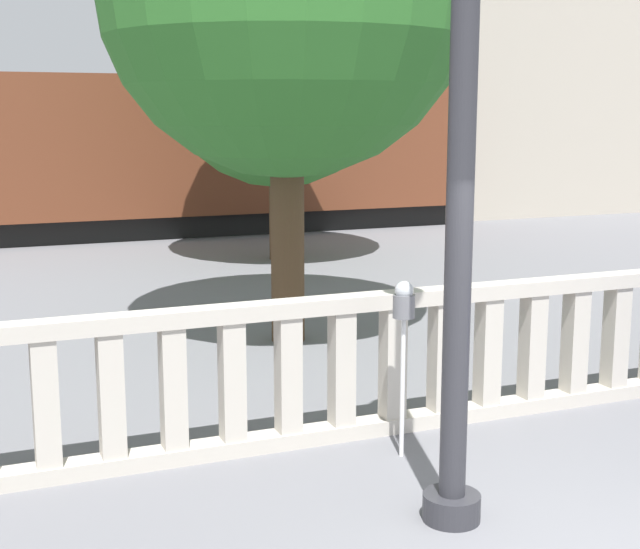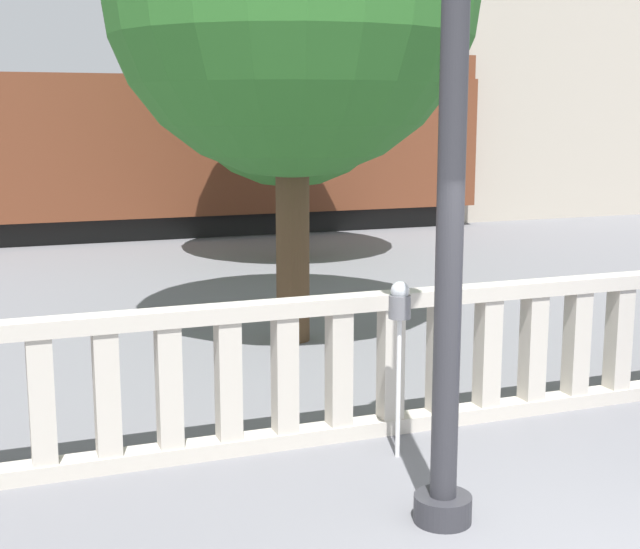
{
  "view_description": "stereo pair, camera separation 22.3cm",
  "coord_description": "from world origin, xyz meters",
  "px_view_note": "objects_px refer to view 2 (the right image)",
  "views": [
    {
      "loc": [
        -3.89,
        -3.9,
        2.94
      ],
      "look_at": [
        -0.58,
        4.22,
        1.35
      ],
      "focal_mm": 50.0,
      "sensor_mm": 36.0,
      "label": 1
    },
    {
      "loc": [
        -3.69,
        -3.98,
        2.94
      ],
      "look_at": [
        -0.58,
        4.22,
        1.35
      ],
      "focal_mm": 50.0,
      "sensor_mm": 36.0,
      "label": 2
    }
  ],
  "objects_px": {
    "lamppost": "(452,150)",
    "train_far": "(39,139)",
    "parking_meter": "(400,314)",
    "tree_right": "(290,66)"
  },
  "relations": [
    {
      "from": "lamppost",
      "to": "train_far",
      "type": "relative_size",
      "value": 0.24
    },
    {
      "from": "parking_meter",
      "to": "train_far",
      "type": "height_order",
      "value": "train_far"
    },
    {
      "from": "tree_right",
      "to": "parking_meter",
      "type": "bearing_deg",
      "value": -103.99
    },
    {
      "from": "train_far",
      "to": "tree_right",
      "type": "height_order",
      "value": "tree_right"
    },
    {
      "from": "lamppost",
      "to": "train_far",
      "type": "distance_m",
      "value": 28.87
    },
    {
      "from": "lamppost",
      "to": "train_far",
      "type": "xyz_separation_m",
      "value": [
        -0.98,
        28.84,
        -0.68
      ]
    },
    {
      "from": "lamppost",
      "to": "parking_meter",
      "type": "height_order",
      "value": "lamppost"
    },
    {
      "from": "lamppost",
      "to": "train_far",
      "type": "bearing_deg",
      "value": 91.94
    },
    {
      "from": "lamppost",
      "to": "tree_right",
      "type": "distance_m",
      "value": 12.06
    },
    {
      "from": "parking_meter",
      "to": "lamppost",
      "type": "bearing_deg",
      "value": -100.59
    }
  ]
}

